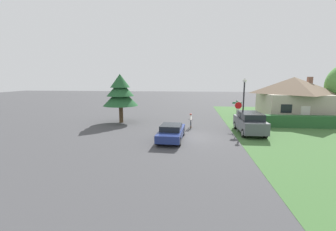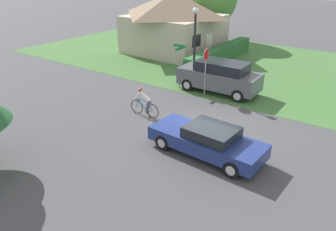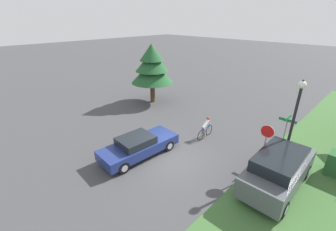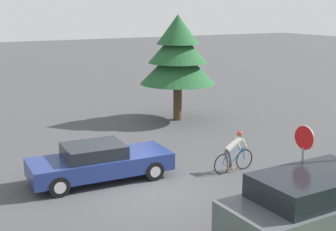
{
  "view_description": "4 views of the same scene",
  "coord_description": "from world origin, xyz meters",
  "px_view_note": "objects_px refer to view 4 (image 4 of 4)",
  "views": [
    {
      "loc": [
        0.17,
        -18.33,
        4.81
      ],
      "look_at": [
        -1.89,
        0.48,
        1.73
      ],
      "focal_mm": 24.0,
      "sensor_mm": 36.0,
      "label": 1
    },
    {
      "loc": [
        -11.72,
        -6.37,
        7.05
      ],
      "look_at": [
        -1.79,
        0.73,
        1.41
      ],
      "focal_mm": 35.0,
      "sensor_mm": 36.0,
      "label": 2
    },
    {
      "loc": [
        7.64,
        -7.75,
        7.53
      ],
      "look_at": [
        -1.41,
        1.41,
        1.84
      ],
      "focal_mm": 24.0,
      "sensor_mm": 36.0,
      "label": 3
    },
    {
      "loc": [
        12.69,
        -6.21,
        5.71
      ],
      "look_at": [
        -1.53,
        1.71,
        1.93
      ],
      "focal_mm": 50.0,
      "sensor_mm": 36.0,
      "label": 4
    }
  ],
  "objects_px": {
    "stop_sign": "(303,157)",
    "sedan_left_lane": "(99,162)",
    "parked_suv_right": "(316,208)",
    "cyclist": "(234,153)",
    "conifer_tall_near": "(178,55)"
  },
  "relations": [
    {
      "from": "stop_sign",
      "to": "sedan_left_lane",
      "type": "bearing_deg",
      "value": 27.4
    },
    {
      "from": "stop_sign",
      "to": "parked_suv_right",
      "type": "bearing_deg",
      "value": 152.32
    },
    {
      "from": "cyclist",
      "to": "stop_sign",
      "type": "relative_size",
      "value": 0.63
    },
    {
      "from": "cyclist",
      "to": "parked_suv_right",
      "type": "distance_m",
      "value": 5.47
    },
    {
      "from": "sedan_left_lane",
      "to": "parked_suv_right",
      "type": "bearing_deg",
      "value": -63.5
    },
    {
      "from": "parked_suv_right",
      "to": "conifer_tall_near",
      "type": "distance_m",
      "value": 13.76
    },
    {
      "from": "conifer_tall_near",
      "to": "parked_suv_right",
      "type": "bearing_deg",
      "value": -15.96
    },
    {
      "from": "sedan_left_lane",
      "to": "parked_suv_right",
      "type": "xyz_separation_m",
      "value": [
        6.75,
        2.97,
        0.33
      ]
    },
    {
      "from": "stop_sign",
      "to": "cyclist",
      "type": "bearing_deg",
      "value": -16.98
    },
    {
      "from": "cyclist",
      "to": "conifer_tall_near",
      "type": "xyz_separation_m",
      "value": [
        -7.77,
        2.23,
        2.68
      ]
    },
    {
      "from": "sedan_left_lane",
      "to": "conifer_tall_near",
      "type": "height_order",
      "value": "conifer_tall_near"
    },
    {
      "from": "parked_suv_right",
      "to": "conifer_tall_near",
      "type": "relative_size",
      "value": 0.91
    },
    {
      "from": "cyclist",
      "to": "conifer_tall_near",
      "type": "relative_size",
      "value": 0.32
    },
    {
      "from": "sedan_left_lane",
      "to": "stop_sign",
      "type": "xyz_separation_m",
      "value": [
        5.77,
        3.41,
        1.29
      ]
    },
    {
      "from": "stop_sign",
      "to": "conifer_tall_near",
      "type": "bearing_deg",
      "value": -18.43
    }
  ]
}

